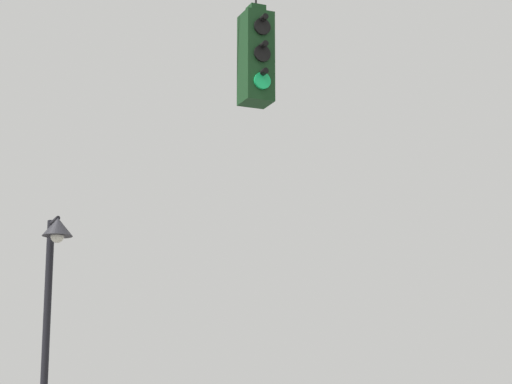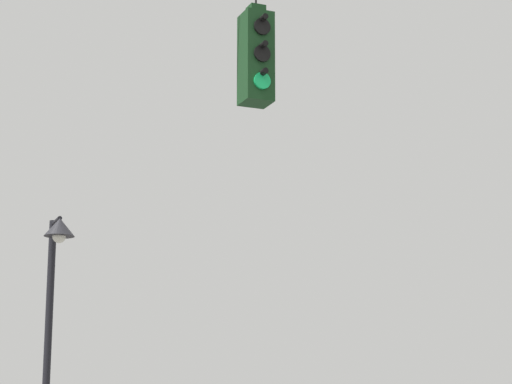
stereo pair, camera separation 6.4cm
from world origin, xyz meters
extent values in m
cube|color=#143819|center=(-0.84, 0.00, 5.80)|extent=(0.34, 0.34, 1.09)
cube|color=#143819|center=(-0.84, 0.00, 6.40)|extent=(0.19, 0.19, 0.10)
cylinder|color=black|center=(-0.84, -0.19, 6.13)|extent=(0.20, 0.03, 0.20)
cylinder|color=black|center=(-0.84, -0.23, 6.22)|extent=(0.07, 0.12, 0.07)
cylinder|color=black|center=(-0.84, -0.19, 5.80)|extent=(0.20, 0.03, 0.20)
cylinder|color=black|center=(-0.84, -0.23, 5.89)|extent=(0.07, 0.12, 0.07)
cylinder|color=#19C666|center=(-0.84, -0.19, 5.47)|extent=(0.20, 0.03, 0.20)
cylinder|color=black|center=(-0.84, -0.23, 5.56)|extent=(0.07, 0.12, 0.07)
cylinder|color=black|center=(-1.98, 5.86, 2.41)|extent=(0.12, 0.12, 4.82)
cylinder|color=black|center=(-1.98, 5.59, 4.77)|extent=(0.07, 0.53, 0.07)
cone|color=#232328|center=(-1.98, 5.32, 4.62)|extent=(0.48, 0.48, 0.29)
sphere|color=silver|center=(-1.98, 5.32, 4.48)|extent=(0.22, 0.22, 0.22)
camera|label=1|loc=(-5.14, -10.13, 1.80)|focal=70.00mm
camera|label=2|loc=(-5.08, -10.15, 1.80)|focal=70.00mm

